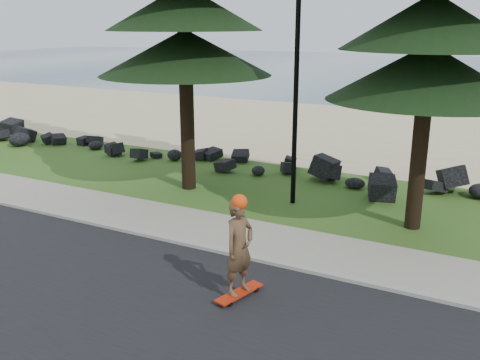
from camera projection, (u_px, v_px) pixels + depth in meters
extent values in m
plane|color=#38571B|center=(243.00, 240.00, 13.04)|extent=(160.00, 160.00, 0.00)
cube|color=black|center=(123.00, 330.00, 9.22)|extent=(160.00, 7.00, 0.02)
cube|color=#A29F92|center=(225.00, 252.00, 12.26)|extent=(160.00, 0.20, 0.10)
cube|color=#A09886|center=(246.00, 236.00, 13.20)|extent=(160.00, 2.00, 0.08)
cube|color=tan|center=(383.00, 134.00, 25.35)|extent=(160.00, 15.00, 0.01)
cube|color=#3C5A74|center=(465.00, 72.00, 56.32)|extent=(160.00, 58.00, 0.01)
cylinder|color=black|center=(297.00, 64.00, 14.62)|extent=(0.14, 0.14, 8.00)
cube|color=#B9230A|center=(239.00, 293.00, 10.29)|extent=(0.55, 1.15, 0.04)
imported|color=brown|center=(239.00, 247.00, 10.02)|extent=(0.61, 0.77, 1.87)
sphere|color=#FF460E|center=(239.00, 202.00, 9.77)|extent=(0.30, 0.30, 0.30)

